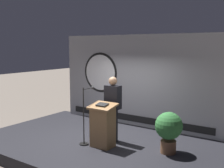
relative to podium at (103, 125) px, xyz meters
The scene contains 7 objects.
ground_plane 0.92m from the podium, 136.94° to the left, with size 40.00×40.00×0.00m, color #6B6056.
stage_platform 0.79m from the podium, 136.94° to the left, with size 6.40×4.00×0.30m, color black.
banner_display 2.30m from the podium, 98.79° to the left, with size 5.46×0.12×2.82m.
podium is the anchor object (origin of this frame).
speaker_person 0.58m from the podium, 93.32° to the left, with size 0.40×0.26×1.69m.
microphone_stand 0.49m from the podium, 168.20° to the right, with size 0.24×0.51×1.46m.
potted_plant 1.59m from the podium, 19.71° to the left, with size 0.64×0.64×0.97m.
Camera 1 is at (4.26, -5.62, 2.78)m, focal length 44.93 mm.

